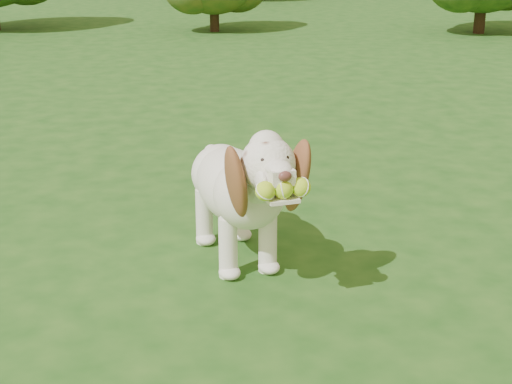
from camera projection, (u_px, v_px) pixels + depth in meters
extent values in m
plane|color=#194513|center=(253.00, 256.00, 3.75)|extent=(80.00, 80.00, 0.00)
ellipsoid|color=white|center=(234.00, 185.00, 3.65)|extent=(0.42, 0.66, 0.33)
ellipsoid|color=white|center=(249.00, 193.00, 3.42)|extent=(0.37, 0.37, 0.32)
ellipsoid|color=white|center=(221.00, 173.00, 3.84)|extent=(0.34, 0.34, 0.29)
cylinder|color=white|center=(258.00, 184.00, 3.29)|extent=(0.21, 0.28, 0.25)
sphere|color=white|center=(268.00, 164.00, 3.14)|extent=(0.26, 0.26, 0.22)
sphere|color=white|center=(266.00, 148.00, 3.13)|extent=(0.17, 0.17, 0.15)
cube|color=white|center=(279.00, 174.00, 3.03)|extent=(0.11, 0.15, 0.06)
ellipsoid|color=#592D28|center=(285.00, 176.00, 2.96)|extent=(0.06, 0.04, 0.04)
cube|color=white|center=(280.00, 197.00, 3.04)|extent=(0.14, 0.16, 0.01)
ellipsoid|color=brown|center=(236.00, 182.00, 3.13)|extent=(0.15, 0.23, 0.35)
ellipsoid|color=brown|center=(297.00, 176.00, 3.21)|extent=(0.16, 0.21, 0.35)
cylinder|color=white|center=(214.00, 159.00, 3.95)|extent=(0.08, 0.17, 0.12)
cylinder|color=white|center=(228.00, 248.00, 3.50)|extent=(0.10, 0.10, 0.28)
cylinder|color=white|center=(268.00, 242.00, 3.55)|extent=(0.10, 0.10, 0.28)
cylinder|color=white|center=(204.00, 216.00, 3.86)|extent=(0.10, 0.10, 0.28)
cylinder|color=white|center=(241.00, 212.00, 3.92)|extent=(0.10, 0.10, 0.28)
sphere|color=#B0DF22|center=(265.00, 191.00, 2.97)|extent=(0.09, 0.09, 0.08)
sphere|color=#B0DF22|center=(283.00, 189.00, 2.99)|extent=(0.09, 0.09, 0.08)
sphere|color=#B0DF22|center=(301.00, 187.00, 3.02)|extent=(0.09, 0.09, 0.08)
cylinder|color=#382314|center=(480.00, 15.00, 10.92)|extent=(0.16, 0.16, 0.50)
cylinder|color=#382314|center=(214.00, 16.00, 11.11)|extent=(0.13, 0.13, 0.43)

